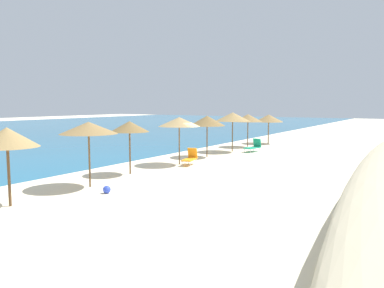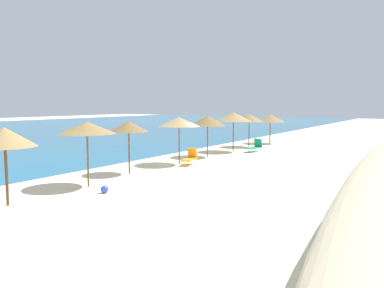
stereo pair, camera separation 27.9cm
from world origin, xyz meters
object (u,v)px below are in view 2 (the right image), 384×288
Objects in this scene: beach_umbrella_5 at (208,121)px; beach_ball at (105,189)px; beach_umbrella_1 at (5,137)px; beach_umbrella_4 at (179,122)px; beach_umbrella_7 at (249,118)px; beach_umbrella_2 at (87,128)px; beach_umbrella_3 at (129,127)px; lounge_chair_2 at (254,147)px; beach_umbrella_6 at (233,117)px; beach_umbrella_8 at (270,118)px; lounge_chair_1 at (190,158)px.

beach_umbrella_5 is 11.80m from beach_ball.
beach_umbrella_4 is at bearing 0.68° from beach_umbrella_1.
beach_umbrella_1 reaches higher than beach_ball.
beach_umbrella_1 reaches higher than beach_umbrella_7.
beach_umbrella_2 is 2.89m from beach_ball.
lounge_chair_2 is (11.91, -1.78, -2.04)m from beach_umbrella_3.
lounge_chair_2 is (15.18, -1.24, -2.17)m from beach_umbrella_2.
beach_umbrella_4 reaches higher than beach_umbrella_3.
beach_umbrella_6 is at bearing 0.60° from beach_umbrella_2.
lounge_chair_2 is (0.76, -1.39, -2.21)m from beach_umbrella_6.
beach_umbrella_3 is 12.22m from lounge_chair_2.
beach_umbrella_8 is (21.54, -0.00, -0.29)m from beach_umbrella_2.
beach_umbrella_8 is 1.61× the size of lounge_chair_2.
beach_umbrella_7 is 1.04× the size of beach_umbrella_8.
beach_umbrella_7 is at bearing 1.81° from beach_umbrella_4.
beach_umbrella_2 is 1.04× the size of beach_umbrella_3.
beach_umbrella_5 is (7.63, -0.20, 0.01)m from beach_umbrella_3.
beach_umbrella_6 is 9.28× the size of beach_ball.
beach_umbrella_1 is 1.87× the size of lounge_chair_1.
beach_umbrella_1 is 11.33m from lounge_chair_1.
beach_umbrella_1 reaches higher than lounge_chair_2.
beach_umbrella_1 is 1.03× the size of beach_umbrella_3.
beach_umbrella_3 is at bearing 9.42° from beach_umbrella_2.
beach_umbrella_1 is 18.16m from beach_umbrella_6.
beach_umbrella_2 is at bearing -170.58° from beach_umbrella_3.
beach_umbrella_6 is at bearing 0.43° from beach_umbrella_1.
beach_umbrella_2 is 1.74× the size of lounge_chair_2.
beach_umbrella_4 is 1.89× the size of lounge_chair_1.
beach_umbrella_5 reaches higher than beach_ball.
beach_umbrella_2 reaches higher than lounge_chair_1.
lounge_chair_1 is at bearing -14.26° from beach_umbrella_3.
beach_umbrella_4 is at bearing 179.43° from beach_umbrella_8.
beach_umbrella_8 is at bearing -1.83° from beach_umbrella_5.
beach_umbrella_5 is at bearing 3.07° from beach_umbrella_4.
beach_ball is (-14.95, -1.66, -2.45)m from beach_umbrella_6.
beach_umbrella_4 is at bearing 1.80° from lounge_chair_1.
lounge_chair_1 is (7.39, -0.51, -2.14)m from beach_umbrella_2.
beach_umbrella_5 is 7.13m from beach_umbrella_7.
beach_umbrella_5 is at bearing 176.93° from beach_umbrella_6.
beach_umbrella_5 is at bearing 79.01° from lounge_chair_2.
beach_umbrella_3 is at bearing 178.30° from beach_umbrella_8.
beach_umbrella_2 is 1.04× the size of beach_umbrella_7.
beach_umbrella_4 is 8.86× the size of beach_ball.
beach_ball is at bearing 83.75° from lounge_chair_1.
beach_umbrella_4 is 3.68m from beach_umbrella_5.
beach_umbrella_4 reaches higher than beach_umbrella_5.
beach_umbrella_6 is 2.72m from lounge_chair_2.
beach_umbrella_2 is at bearing -178.47° from beach_umbrella_7.
beach_umbrella_1 is 1.00× the size of beach_umbrella_5.
beach_umbrella_3 is at bearing 90.72° from lounge_chair_2.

